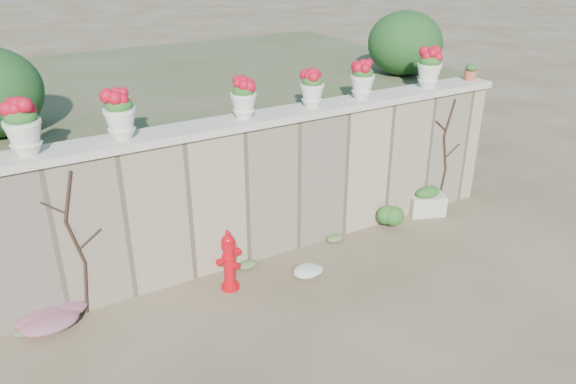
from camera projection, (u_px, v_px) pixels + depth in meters
ground at (336, 313)px, 7.01m from camera, size 80.00×80.00×0.00m
stone_wall at (267, 189)px, 8.00m from camera, size 8.00×0.40×2.00m
wall_cap at (266, 118)px, 7.55m from camera, size 8.10×0.52×0.10m
raised_fill at (187, 127)px, 10.51m from camera, size 9.00×6.00×2.00m
back_shrub_right at (405, 43)px, 9.83m from camera, size 1.30×1.30×1.10m
vine_left at (77, 243)px, 6.62m from camera, size 0.60×0.04×1.91m
vine_right at (445, 153)px, 9.29m from camera, size 0.60×0.04×1.91m
fire_hydrant at (229, 260)px, 7.32m from camera, size 0.38×0.27×0.87m
planter_box at (427, 202)px, 9.38m from camera, size 0.67×0.53×0.49m
green_shrub at (394, 214)px, 8.90m from camera, size 0.56×0.50×0.53m
magenta_clump at (64, 312)px, 6.81m from camera, size 1.02×0.68×0.27m
white_flowers at (309, 270)px, 7.72m from camera, size 0.54×0.43×0.20m
urn_pot_0 at (23, 128)px, 6.06m from camera, size 0.40×0.40×0.62m
urn_pot_1 at (120, 115)px, 6.54m from camera, size 0.38×0.38×0.59m
urn_pot_2 at (244, 98)px, 7.27m from camera, size 0.34×0.34×0.54m
urn_pot_3 at (312, 88)px, 7.75m from camera, size 0.33×0.33×0.52m
urn_pot_4 at (362, 80)px, 8.14m from camera, size 0.35×0.35×0.55m
urn_pot_5 at (429, 69)px, 8.71m from camera, size 0.38×0.38×0.60m
terracotta_pot at (470, 73)px, 9.20m from camera, size 0.22×0.22×0.26m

